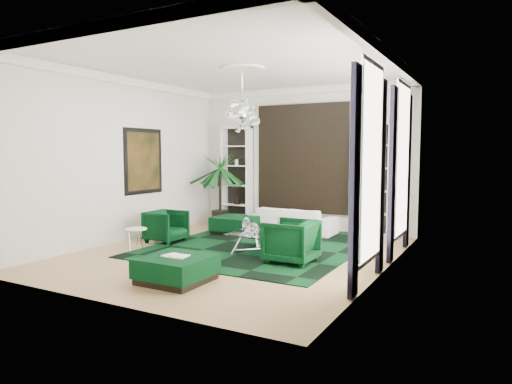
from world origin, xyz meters
The scene contains 30 objects.
floor centered at (0.00, 0.00, -0.01)m, with size 6.00×7.00×0.02m, color tan.
ceiling centered at (0.00, 0.00, 3.81)m, with size 6.00×7.00×0.02m, color white.
wall_back centered at (0.00, 3.51, 1.90)m, with size 6.00×0.02×3.80m, color silver.
wall_front centered at (0.00, -3.51, 1.90)m, with size 6.00×0.02×3.80m, color silver.
wall_left centered at (-3.01, 0.00, 1.90)m, with size 0.02×7.00×3.80m, color silver.
wall_right centered at (3.01, 0.00, 1.90)m, with size 0.02×7.00×3.80m, color silver.
crown_molding centered at (0.00, 0.00, 3.70)m, with size 6.00×7.00×0.18m, color white, non-canonical shape.
ceiling_medallion centered at (0.00, 0.30, 3.77)m, with size 0.90×0.90×0.05m, color white.
tapestry centered at (0.00, 3.46, 1.90)m, with size 2.50×0.06×2.80m, color black.
shelving_left centered at (-1.95, 3.31, 1.40)m, with size 0.90×0.38×2.80m, color white, non-canonical shape.
shelving_right centered at (1.95, 3.31, 1.40)m, with size 0.90×0.38×2.80m, color white, non-canonical shape.
painting centered at (-2.97, 0.60, 1.85)m, with size 0.04×1.30×1.60m, color black.
window_near centered at (2.99, -0.90, 1.90)m, with size 0.03×1.10×2.90m, color white.
curtain_near_a centered at (2.96, -1.68, 1.65)m, with size 0.07×0.30×3.25m, color black.
curtain_near_b centered at (2.96, -0.12, 1.65)m, with size 0.07×0.30×3.25m, color black.
window_far centered at (2.99, 1.50, 1.90)m, with size 0.03×1.10×2.90m, color white.
curtain_far_a centered at (2.96, 0.72, 1.65)m, with size 0.07×0.30×3.25m, color black.
curtain_far_b centered at (2.96, 2.28, 1.65)m, with size 0.07×0.30×3.25m, color black.
rug centered at (0.11, 0.96, 0.01)m, with size 4.20×5.00×0.02m, color black.
sofa centered at (0.05, 2.76, 0.32)m, with size 2.21×0.86×0.65m, color white.
armchair_left centered at (-2.02, 0.26, 0.37)m, with size 0.78×0.81×0.73m, color black.
armchair_right centered at (1.33, -0.18, 0.41)m, with size 0.87×0.90×0.82m, color black.
coffee_table centered at (0.48, 0.34, 0.21)m, with size 1.23×1.23×0.42m, color white, non-canonical shape.
ottoman_side centered at (-1.16, 1.93, 0.22)m, with size 1.00×1.00×0.44m, color black.
ottoman_front centered at (0.23, -2.22, 0.21)m, with size 1.03×1.03×0.41m, color black.
book centered at (0.23, -2.22, 0.43)m, with size 0.41×0.28×0.03m, color white.
side_table centered at (-2.05, -0.71, 0.22)m, with size 0.46×0.46×0.44m, color white.
palm centered at (-2.17, 2.77, 1.33)m, with size 1.66×1.66×2.66m, color #134B1A, non-canonical shape.
chandelier centered at (-0.09, 0.45, 2.85)m, with size 0.84×0.84×0.76m, color white, non-canonical shape.
table_plant centered at (0.79, 0.09, 0.55)m, with size 0.14×0.12×0.26m, color #134B1A.
Camera 1 is at (4.77, -7.88, 2.07)m, focal length 32.00 mm.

